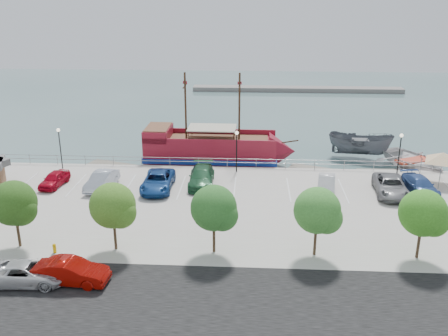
{
  "coord_description": "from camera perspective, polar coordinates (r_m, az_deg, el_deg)",
  "views": [
    {
      "loc": [
        1.51,
        -40.97,
        17.42
      ],
      "look_at": [
        -1.0,
        2.0,
        2.0
      ],
      "focal_mm": 40.0,
      "sensor_mm": 36.0,
      "label": 1
    }
  ],
  "objects": [
    {
      "name": "tree_c",
      "position": [
        35.24,
        -12.4,
        -4.41
      ],
      "size": [
        3.3,
        3.2,
        5.0
      ],
      "color": "#473321",
      "rests_on": "sidewalk"
    },
    {
      "name": "speedboat",
      "position": [
        57.47,
        20.87,
        0.55
      ],
      "size": [
        8.72,
        9.74,
        1.66
      ],
      "primitive_type": "imported",
      "rotation": [
        0.0,
        0.0,
        0.46
      ],
      "color": "silver",
      "rests_on": "ground"
    },
    {
      "name": "street_van",
      "position": [
        34.19,
        -21.57,
        -11.08
      ],
      "size": [
        5.19,
        2.59,
        1.41
      ],
      "primitive_type": "imported",
      "rotation": [
        0.0,
        0.0,
        1.62
      ],
      "color": "#B9BBBC",
      "rests_on": "street"
    },
    {
      "name": "street_sedan",
      "position": [
        33.27,
        -17.1,
        -11.26
      ],
      "size": [
        4.87,
        2.02,
        1.57
      ],
      "primitive_type": "imported",
      "rotation": [
        0.0,
        0.0,
        1.49
      ],
      "color": "#860903",
      "rests_on": "street"
    },
    {
      "name": "canopy_tent",
      "position": [
        51.14,
        23.8,
        1.62
      ],
      "size": [
        5.46,
        5.46,
        3.46
      ],
      "rotation": [
        0.0,
        0.0,
        0.41
      ],
      "color": "slate",
      "rests_on": "land_slab"
    },
    {
      "name": "parked_car_h",
      "position": [
        48.51,
        21.51,
        -1.86
      ],
      "size": [
        2.81,
        5.26,
        1.45
      ],
      "primitive_type": "imported",
      "rotation": [
        0.0,
        0.0,
        0.16
      ],
      "color": "#31508F",
      "rests_on": "land_slab"
    },
    {
      "name": "dock_west",
      "position": [
        55.25,
        -11.82,
        0.03
      ],
      "size": [
        7.7,
        4.48,
        0.42
      ],
      "primitive_type": "cube",
      "rotation": [
        0.0,
        0.0,
        -0.34
      ],
      "color": "#6E695B",
      "rests_on": "ground"
    },
    {
      "name": "street",
      "position": [
        30.48,
        -0.1,
        -15.13
      ],
      "size": [
        100.0,
        8.0,
        0.04
      ],
      "primitive_type": "cube",
      "color": "black",
      "rests_on": "land_slab"
    },
    {
      "name": "seawall_railing",
      "position": [
        51.64,
        1.48,
        0.61
      ],
      "size": [
        50.0,
        0.06,
        1.0
      ],
      "color": "gray",
      "rests_on": "land_slab"
    },
    {
      "name": "tree_e",
      "position": [
        34.29,
        10.85,
        -4.99
      ],
      "size": [
        3.3,
        3.2,
        5.0
      ],
      "color": "#473321",
      "rests_on": "sidewalk"
    },
    {
      "name": "parked_car_c",
      "position": [
        46.32,
        -7.57,
        -1.5
      ],
      "size": [
        2.72,
        5.77,
        1.6
      ],
      "primitive_type": "imported",
      "rotation": [
        0.0,
        0.0,
        0.01
      ],
      "color": "navy",
      "rests_on": "land_slab"
    },
    {
      "name": "dock_mid",
      "position": [
        53.89,
        11.07,
        -0.44
      ],
      "size": [
        7.1,
        4.42,
        0.39
      ],
      "primitive_type": "cube",
      "rotation": [
        0.0,
        0.0,
        -0.39
      ],
      "color": "slate",
      "rests_on": "ground"
    },
    {
      "name": "ground",
      "position": [
        44.95,
        1.13,
        -4.49
      ],
      "size": [
        160.0,
        160.0,
        0.0
      ],
      "primitive_type": "plane",
      "color": "#3E5F5D"
    },
    {
      "name": "patrol_boat",
      "position": [
        59.5,
        15.27,
        2.38
      ],
      "size": [
        7.77,
        4.86,
        2.82
      ],
      "primitive_type": "imported",
      "rotation": [
        0.0,
        0.0,
        1.26
      ],
      "color": "#52565D",
      "rests_on": "ground"
    },
    {
      "name": "fire_hydrant",
      "position": [
        37.23,
        -18.81,
        -8.65
      ],
      "size": [
        0.25,
        0.25,
        0.73
      ],
      "rotation": [
        0.0,
        0.0,
        0.22
      ],
      "color": "#E3A404",
      "rests_on": "sidewalk"
    },
    {
      "name": "dock_east",
      "position": [
        55.31,
        18.29,
        -0.58
      ],
      "size": [
        6.41,
        1.97,
        0.36
      ],
      "primitive_type": "cube",
      "rotation": [
        0.0,
        0.0,
        0.02
      ],
      "color": "gray",
      "rests_on": "ground"
    },
    {
      "name": "lamp_post_mid",
      "position": [
        49.65,
        1.46,
        2.75
      ],
      "size": [
        0.36,
        0.36,
        4.28
      ],
      "color": "black",
      "rests_on": "land_slab"
    },
    {
      "name": "parked_car_g",
      "position": [
        47.26,
        18.5,
        -1.95
      ],
      "size": [
        3.07,
        5.91,
        1.59
      ],
      "primitive_type": "imported",
      "rotation": [
        0.0,
        0.0,
        -0.08
      ],
      "color": "slate",
      "rests_on": "land_slab"
    },
    {
      "name": "sidewalk",
      "position": [
        35.56,
        0.49,
        -9.6
      ],
      "size": [
        100.0,
        4.0,
        0.05
      ],
      "primitive_type": "cube",
      "color": "#A7A298",
      "rests_on": "land_slab"
    },
    {
      "name": "parked_car_b",
      "position": [
        47.53,
        -13.81,
        -1.39
      ],
      "size": [
        2.37,
        4.89,
        1.54
      ],
      "primitive_type": "imported",
      "rotation": [
        0.0,
        0.0,
        -0.16
      ],
      "color": "#ADB5C4",
      "rests_on": "land_slab"
    },
    {
      "name": "lamp_post_right",
      "position": [
        51.7,
        19.49,
        2.29
      ],
      "size": [
        0.36,
        0.36,
        4.28
      ],
      "color": "black",
      "rests_on": "land_slab"
    },
    {
      "name": "parked_car_d",
      "position": [
        47.0,
        -2.58,
        -1.0
      ],
      "size": [
        2.44,
        5.67,
        1.63
      ],
      "primitive_type": "imported",
      "rotation": [
        0.0,
        0.0,
        0.03
      ],
      "color": "#225733",
      "rests_on": "land_slab"
    },
    {
      "name": "tree_b",
      "position": [
        37.71,
        -22.73,
        -3.91
      ],
      "size": [
        3.3,
        3.2,
        5.0
      ],
      "color": "#473321",
      "rests_on": "sidewalk"
    },
    {
      "name": "lamp_post_left",
      "position": [
        53.33,
        -18.28,
        2.94
      ],
      "size": [
        0.36,
        0.36,
        4.28
      ],
      "color": "black",
      "rests_on": "land_slab"
    },
    {
      "name": "parked_car_f",
      "position": [
        46.56,
        11.62,
        -1.75
      ],
      "size": [
        2.13,
        4.48,
        1.42
      ],
      "primitive_type": "imported",
      "rotation": [
        0.0,
        0.0,
        -0.15
      ],
      "color": "silver",
      "rests_on": "land_slab"
    },
    {
      "name": "far_shore",
      "position": [
        98.02,
        8.36,
        8.91
      ],
      "size": [
        40.0,
        3.0,
        0.8
      ],
      "primitive_type": "cube",
      "color": "gray",
      "rests_on": "ground"
    },
    {
      "name": "tree_f",
      "position": [
        35.91,
        22.03,
        -4.99
      ],
      "size": [
        3.3,
        3.2,
        5.0
      ],
      "color": "#473321",
      "rests_on": "sidewalk"
    },
    {
      "name": "parked_car_a",
      "position": [
        49.39,
        -18.82,
        -1.21
      ],
      "size": [
        2.13,
        4.16,
        1.36
      ],
      "primitive_type": "imported",
      "rotation": [
        0.0,
        0.0,
        -0.14
      ],
      "color": "#A9061A",
      "rests_on": "land_slab"
    },
    {
      "name": "pirate_ship",
      "position": [
        55.22,
        -0.27,
        2.18
      ],
      "size": [
        16.96,
        4.94,
        10.66
      ],
      "rotation": [
        0.0,
        0.0,
        -0.01
      ],
      "color": "maroon",
      "rests_on": "ground"
    },
    {
      "name": "tree_d",
      "position": [
        34.05,
        -0.94,
        -4.79
      ],
      "size": [
        3.3,
        3.2,
        5.0
      ],
      "color": "#473321",
      "rests_on": "sidewalk"
    }
  ]
}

